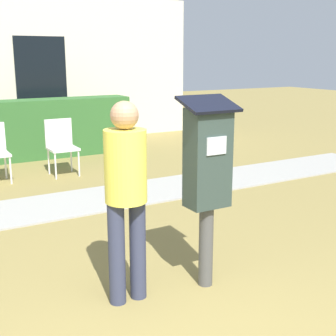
{
  "coord_description": "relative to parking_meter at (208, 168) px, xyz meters",
  "views": [
    {
      "loc": [
        -1.33,
        -1.91,
        1.9
      ],
      "look_at": [
        0.41,
        1.14,
        1.05
      ],
      "focal_mm": 50.0,
      "sensor_mm": 36.0,
      "label": 1
    }
  ],
  "objects": [
    {
      "name": "hedge_row",
      "position": [
        0.48,
        5.81,
        -0.47
      ],
      "size": [
        2.86,
        0.6,
        1.1
      ],
      "color": "#33662D",
      "rests_on": "ground"
    },
    {
      "name": "outdoor_chair_right",
      "position": [
        0.11,
        4.33,
        -0.49
      ],
      "size": [
        0.44,
        0.44,
        0.9
      ],
      "rotation": [
        0.0,
        0.0,
        0.04
      ],
      "color": "white",
      "rests_on": "ground"
    },
    {
      "name": "person_standing",
      "position": [
        -0.68,
        0.09,
        -0.09
      ],
      "size": [
        0.32,
        0.32,
        1.58
      ],
      "rotation": [
        0.0,
        0.0,
        0.33
      ],
      "color": "#333851",
      "rests_on": "ground"
    },
    {
      "name": "sidewalk",
      "position": [
        -0.75,
        2.71,
        -1.01
      ],
      "size": [
        12.0,
        1.1,
        0.02
      ],
      "color": "#A3A099",
      "rests_on": "ground"
    },
    {
      "name": "parking_meter",
      "position": [
        0.0,
        0.0,
        0.0
      ],
      "size": [
        0.44,
        0.31,
        1.59
      ],
      "color": "#4C4C4C",
      "rests_on": "ground"
    }
  ]
}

